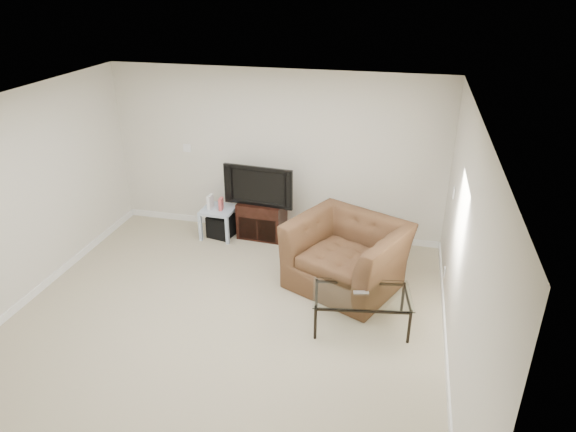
% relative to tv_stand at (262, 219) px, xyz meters
% --- Properties ---
extents(floor, '(5.00, 5.00, 0.00)m').
position_rel_tv_stand_xyz_m(floor, '(0.17, -2.28, -0.28)').
color(floor, tan).
rests_on(floor, ground).
extents(ceiling, '(5.00, 5.00, 0.00)m').
position_rel_tv_stand_xyz_m(ceiling, '(0.17, -2.28, 2.22)').
color(ceiling, white).
rests_on(ceiling, ground).
extents(wall_back, '(5.00, 0.02, 2.50)m').
position_rel_tv_stand_xyz_m(wall_back, '(0.17, 0.22, 0.97)').
color(wall_back, silver).
rests_on(wall_back, ground).
extents(wall_left, '(0.02, 5.00, 2.50)m').
position_rel_tv_stand_xyz_m(wall_left, '(-2.33, -2.28, 0.97)').
color(wall_left, silver).
rests_on(wall_left, ground).
extents(wall_right, '(0.02, 5.00, 2.50)m').
position_rel_tv_stand_xyz_m(wall_right, '(2.67, -2.28, 0.97)').
color(wall_right, silver).
rests_on(wall_right, ground).
extents(plate_back, '(0.12, 0.02, 0.12)m').
position_rel_tv_stand_xyz_m(plate_back, '(-1.23, 0.21, 0.97)').
color(plate_back, white).
rests_on(plate_back, wall_back).
extents(plate_right_switch, '(0.02, 0.09, 0.13)m').
position_rel_tv_stand_xyz_m(plate_right_switch, '(2.65, -0.68, 0.97)').
color(plate_right_switch, white).
rests_on(plate_right_switch, wall_right).
extents(plate_right_outlet, '(0.02, 0.08, 0.12)m').
position_rel_tv_stand_xyz_m(plate_right_outlet, '(2.65, -0.98, 0.02)').
color(plate_right_outlet, white).
rests_on(plate_right_outlet, wall_right).
extents(tv_stand, '(0.70, 0.50, 0.56)m').
position_rel_tv_stand_xyz_m(tv_stand, '(0.00, 0.00, 0.00)').
color(tv_stand, black).
rests_on(tv_stand, floor).
extents(dvd_player, '(0.40, 0.29, 0.05)m').
position_rel_tv_stand_xyz_m(dvd_player, '(-0.00, -0.04, 0.19)').
color(dvd_player, black).
rests_on(dvd_player, tv_stand).
extents(television, '(0.99, 0.27, 0.61)m').
position_rel_tv_stand_xyz_m(television, '(-0.00, -0.03, 0.58)').
color(television, black).
rests_on(television, tv_stand).
extents(side_table, '(0.49, 0.49, 0.46)m').
position_rel_tv_stand_xyz_m(side_table, '(-0.64, -0.16, -0.05)').
color(side_table, '#ADCAD2').
rests_on(side_table, floor).
extents(subwoofer, '(0.41, 0.41, 0.35)m').
position_rel_tv_stand_xyz_m(subwoofer, '(-0.61, -0.15, -0.12)').
color(subwoofer, black).
rests_on(subwoofer, floor).
extents(game_console, '(0.06, 0.16, 0.21)m').
position_rel_tv_stand_xyz_m(game_console, '(-0.75, -0.18, 0.28)').
color(game_console, white).
rests_on(game_console, side_table).
extents(game_case, '(0.06, 0.14, 0.18)m').
position_rel_tv_stand_xyz_m(game_case, '(-0.58, -0.19, 0.27)').
color(game_case, '#CC4C4C').
rests_on(game_case, side_table).
extents(recliner, '(1.58, 1.35, 1.17)m').
position_rel_tv_stand_xyz_m(recliner, '(1.43, -1.08, 0.31)').
color(recliner, brown).
rests_on(recliner, floor).
extents(coffee_table, '(1.18, 0.79, 0.43)m').
position_rel_tv_stand_xyz_m(coffee_table, '(1.71, -1.90, -0.07)').
color(coffee_table, black).
rests_on(coffee_table, floor).
extents(remote, '(0.18, 0.09, 0.02)m').
position_rel_tv_stand_xyz_m(remote, '(1.70, -1.89, 0.16)').
color(remote, '#B2B2B7').
rests_on(remote, coffee_table).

